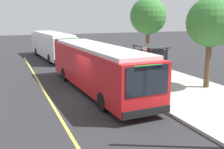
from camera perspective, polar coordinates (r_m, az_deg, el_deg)
ground_plane at (r=16.28m, az=-5.28°, el=-4.77°), size 120.00×120.00×0.00m
sidewalk_curb at (r=18.82m, az=12.48°, el=-2.45°), size 44.00×6.40×0.15m
lane_stripe_center at (r=15.82m, az=-12.95°, el=-5.54°), size 36.00×0.14×0.01m
transit_bus_main at (r=17.22m, az=-3.24°, el=1.74°), size 12.25×3.13×2.95m
transit_bus_second at (r=31.76m, az=-12.56°, el=6.25°), size 11.46×3.37×2.95m
bus_shelter at (r=20.51m, az=8.14°, el=4.16°), size 2.90×1.60×2.48m
waiting_bench at (r=20.65m, az=8.39°, el=0.59°), size 1.60×0.48×0.95m
route_sign_post at (r=16.66m, az=6.86°, el=2.50°), size 0.44×0.08×2.80m
pedestrian_commuter at (r=18.11m, az=4.85°, el=0.62°), size 0.24×0.40×1.69m
street_tree_near_shelter at (r=18.41m, az=20.22°, el=10.26°), size 3.12×3.12×5.80m
street_tree_upstreet at (r=25.92m, az=7.68°, el=12.11°), size 3.42×3.42×6.34m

